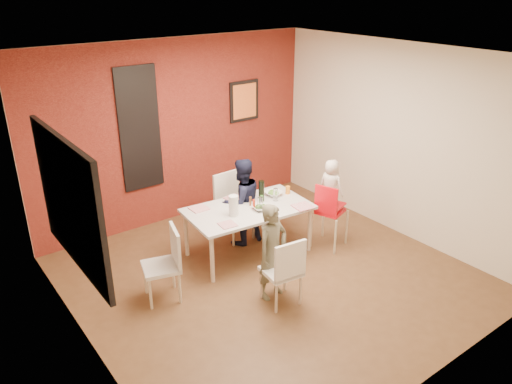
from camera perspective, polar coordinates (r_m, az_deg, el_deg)
ground at (r=6.36m, az=1.65°, el=-9.59°), size 4.50×4.50×0.00m
ceiling at (r=5.39m, az=1.99°, el=15.27°), size 4.50×4.50×0.02m
wall_back at (r=7.53m, az=-9.02°, el=6.83°), size 4.50×0.02×2.70m
wall_front at (r=4.39m, az=20.58°, el=-7.00°), size 4.50×0.02×2.70m
wall_left at (r=4.79m, az=-19.82°, el=-4.28°), size 0.02×4.50×2.70m
wall_right at (r=7.28m, az=15.85°, el=5.65°), size 0.02×4.50×2.70m
brick_accent_wall at (r=7.51m, az=-8.94°, el=6.79°), size 4.50×0.02×2.70m
picture_window_frame at (r=4.89m, az=-20.55°, el=-1.21°), size 0.05×1.70×1.30m
picture_window_pane at (r=4.89m, az=-20.38°, el=-1.16°), size 0.02×1.55×1.15m
glassblock_strip at (r=7.21m, az=-13.17°, el=7.00°), size 0.55×0.03×1.70m
glassblock_surround at (r=7.20m, az=-13.15°, el=6.99°), size 0.60×0.03×1.76m
art_print_frame at (r=8.03m, az=-1.36°, el=10.36°), size 0.54×0.03×0.64m
art_print_canvas at (r=8.02m, az=-1.30°, el=10.34°), size 0.44×0.01×0.54m
dining_table at (r=6.57m, az=-0.89°, el=-2.28°), size 1.70×1.05×0.67m
chair_near at (r=5.62m, az=3.32°, el=-8.76°), size 0.44×0.44×0.85m
chair_far at (r=7.07m, az=-2.81°, el=-1.15°), size 0.46×0.46×0.95m
chair_left at (r=5.82m, az=-10.11°, el=-7.68°), size 0.50×0.50×0.88m
high_chair at (r=6.82m, az=8.33°, el=-2.01°), size 0.50×0.50×0.94m
child_near at (r=5.72m, az=1.89°, el=-6.83°), size 0.46×0.34×1.16m
child_far at (r=6.85m, az=-1.64°, el=-1.12°), size 0.61×0.48×1.24m
toddler at (r=6.70m, az=8.55°, el=0.76°), size 0.29×0.39×0.71m
plate_near_left at (r=6.10m, az=-3.27°, el=-3.74°), size 0.21×0.21×0.01m
plate_far_mid at (r=6.81m, az=-2.50°, el=-0.69°), size 0.25×0.25×0.01m
plate_near_right at (r=6.59m, az=5.36°, el=-1.66°), size 0.27×0.27×0.01m
plate_far_left at (r=6.55m, az=-6.54°, el=-1.88°), size 0.22×0.22×0.01m
salad_bowl_a at (r=6.48m, az=0.57°, el=-1.79°), size 0.26×0.26×0.06m
salad_bowl_b at (r=6.90m, az=2.00°, el=-0.15°), size 0.24×0.24×0.06m
wine_bottle at (r=6.68m, az=0.62°, el=0.12°), size 0.08×0.08×0.29m
wine_glass_a at (r=6.40m, az=0.46°, el=-1.43°), size 0.07×0.07×0.20m
wine_glass_b at (r=6.71m, az=2.24°, el=-0.31°), size 0.06×0.06×0.18m
paper_towel_roll at (r=6.29m, az=-2.59°, el=-1.57°), size 0.12×0.12×0.27m
condiment_red at (r=6.49m, az=-0.24°, el=-1.40°), size 0.03×0.03×0.13m
condiment_green at (r=6.57m, az=0.66°, el=-0.98°), size 0.04×0.04×0.15m
condiment_brown at (r=6.58m, az=-0.65°, el=-1.05°), size 0.03×0.03×0.12m
sippy_cup at (r=6.95m, az=3.65°, el=0.24°), size 0.06×0.06×0.11m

